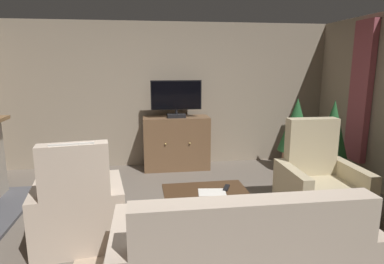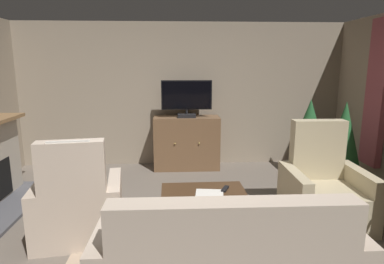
{
  "view_description": "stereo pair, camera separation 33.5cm",
  "coord_description": "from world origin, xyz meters",
  "px_view_note": "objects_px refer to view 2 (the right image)",
  "views": [
    {
      "loc": [
        -0.44,
        -3.24,
        1.87
      ],
      "look_at": [
        0.08,
        0.45,
        1.09
      ],
      "focal_mm": 30.94,
      "sensor_mm": 36.0,
      "label": 1
    },
    {
      "loc": [
        -0.11,
        -3.27,
        1.87
      ],
      "look_at": [
        0.08,
        0.45,
        1.09
      ],
      "focal_mm": 30.94,
      "sensor_mm": 36.0,
      "label": 2
    }
  ],
  "objects_px": {
    "potted_plant_leafy_by_curtain": "(343,145)",
    "cat": "(80,192)",
    "armchair_by_fireplace": "(324,192)",
    "tv_cabinet": "(187,144)",
    "tv_remote": "(225,189)",
    "armchair_facing_sofa": "(78,207)",
    "potted_plant_small_fern_corner": "(309,133)",
    "television": "(187,98)",
    "sofa_floral": "(226,263)",
    "coffee_table": "(204,196)",
    "folded_newspaper": "(210,193)"
  },
  "relations": [
    {
      "from": "potted_plant_leafy_by_curtain",
      "to": "cat",
      "type": "bearing_deg",
      "value": -179.82
    },
    {
      "from": "armchair_by_fireplace",
      "to": "tv_cabinet",
      "type": "bearing_deg",
      "value": 126.24
    },
    {
      "from": "tv_remote",
      "to": "cat",
      "type": "xyz_separation_m",
      "value": [
        -1.88,
        0.91,
        -0.37
      ]
    },
    {
      "from": "armchair_facing_sofa",
      "to": "armchair_by_fireplace",
      "type": "relative_size",
      "value": 0.98
    },
    {
      "from": "potted_plant_leafy_by_curtain",
      "to": "potted_plant_small_fern_corner",
      "type": "bearing_deg",
      "value": 95.45
    },
    {
      "from": "potted_plant_leafy_by_curtain",
      "to": "television",
      "type": "bearing_deg",
      "value": 148.43
    },
    {
      "from": "television",
      "to": "sofa_floral",
      "type": "bearing_deg",
      "value": -86.78
    },
    {
      "from": "armchair_facing_sofa",
      "to": "armchair_by_fireplace",
      "type": "xyz_separation_m",
      "value": [
        2.81,
        0.26,
        0.01
      ]
    },
    {
      "from": "tv_remote",
      "to": "armchair_facing_sofa",
      "type": "relative_size",
      "value": 0.15
    },
    {
      "from": "coffee_table",
      "to": "potted_plant_small_fern_corner",
      "type": "xyz_separation_m",
      "value": [
        1.95,
        1.94,
        0.3
      ]
    },
    {
      "from": "potted_plant_small_fern_corner",
      "to": "tv_cabinet",
      "type": "bearing_deg",
      "value": 168.96
    },
    {
      "from": "potted_plant_small_fern_corner",
      "to": "armchair_facing_sofa",
      "type": "bearing_deg",
      "value": -148.82
    },
    {
      "from": "folded_newspaper",
      "to": "cat",
      "type": "xyz_separation_m",
      "value": [
        -1.69,
        1.0,
        -0.36
      ]
    },
    {
      "from": "armchair_facing_sofa",
      "to": "cat",
      "type": "height_order",
      "value": "armchair_facing_sofa"
    },
    {
      "from": "television",
      "to": "armchair_facing_sofa",
      "type": "bearing_deg",
      "value": -117.95
    },
    {
      "from": "cat",
      "to": "television",
      "type": "bearing_deg",
      "value": 41.21
    },
    {
      "from": "folded_newspaper",
      "to": "potted_plant_small_fern_corner",
      "type": "height_order",
      "value": "potted_plant_small_fern_corner"
    },
    {
      "from": "sofa_floral",
      "to": "potted_plant_small_fern_corner",
      "type": "height_order",
      "value": "potted_plant_small_fern_corner"
    },
    {
      "from": "armchair_by_fireplace",
      "to": "potted_plant_small_fern_corner",
      "type": "height_order",
      "value": "potted_plant_small_fern_corner"
    },
    {
      "from": "tv_remote",
      "to": "folded_newspaper",
      "type": "distance_m",
      "value": 0.21
    },
    {
      "from": "potted_plant_leafy_by_curtain",
      "to": "cat",
      "type": "relative_size",
      "value": 1.9
    },
    {
      "from": "sofa_floral",
      "to": "television",
      "type": "bearing_deg",
      "value": 93.22
    },
    {
      "from": "tv_remote",
      "to": "armchair_facing_sofa",
      "type": "bearing_deg",
      "value": 117.25
    },
    {
      "from": "tv_cabinet",
      "to": "armchair_facing_sofa",
      "type": "relative_size",
      "value": 1.0
    },
    {
      "from": "coffee_table",
      "to": "armchair_facing_sofa",
      "type": "height_order",
      "value": "armchair_facing_sofa"
    },
    {
      "from": "armchair_by_fireplace",
      "to": "potted_plant_leafy_by_curtain",
      "type": "height_order",
      "value": "potted_plant_leafy_by_curtain"
    },
    {
      "from": "armchair_facing_sofa",
      "to": "potted_plant_leafy_by_curtain",
      "type": "xyz_separation_m",
      "value": [
        3.4,
        1.03,
        0.39
      ]
    },
    {
      "from": "tv_cabinet",
      "to": "folded_newspaper",
      "type": "relative_size",
      "value": 3.87
    },
    {
      "from": "tv_cabinet",
      "to": "potted_plant_leafy_by_curtain",
      "type": "bearing_deg",
      "value": -32.58
    },
    {
      "from": "television",
      "to": "potted_plant_small_fern_corner",
      "type": "xyz_separation_m",
      "value": [
        2.06,
        -0.35,
        -0.57
      ]
    },
    {
      "from": "folded_newspaper",
      "to": "sofa_floral",
      "type": "bearing_deg",
      "value": -82.11
    },
    {
      "from": "folded_newspaper",
      "to": "armchair_by_fireplace",
      "type": "xyz_separation_m",
      "value": [
        1.4,
        0.25,
        -0.12
      ]
    },
    {
      "from": "armchair_facing_sofa",
      "to": "potted_plant_small_fern_corner",
      "type": "relative_size",
      "value": 0.9
    },
    {
      "from": "folded_newspaper",
      "to": "sofa_floral",
      "type": "height_order",
      "value": "sofa_floral"
    },
    {
      "from": "armchair_facing_sofa",
      "to": "cat",
      "type": "distance_m",
      "value": 1.08
    },
    {
      "from": "coffee_table",
      "to": "sofa_floral",
      "type": "height_order",
      "value": "sofa_floral"
    },
    {
      "from": "armchair_by_fireplace",
      "to": "cat",
      "type": "distance_m",
      "value": 3.19
    },
    {
      "from": "folded_newspaper",
      "to": "cat",
      "type": "bearing_deg",
      "value": 156.1
    },
    {
      "from": "sofa_floral",
      "to": "potted_plant_small_fern_corner",
      "type": "xyz_separation_m",
      "value": [
        1.87,
        3.04,
        0.4
      ]
    },
    {
      "from": "coffee_table",
      "to": "armchair_facing_sofa",
      "type": "bearing_deg",
      "value": -177.25
    },
    {
      "from": "cat",
      "to": "armchair_by_fireplace",
      "type": "bearing_deg",
      "value": -13.66
    },
    {
      "from": "armchair_by_fireplace",
      "to": "armchair_facing_sofa",
      "type": "bearing_deg",
      "value": -174.63
    },
    {
      "from": "potted_plant_leafy_by_curtain",
      "to": "tv_cabinet",
      "type": "bearing_deg",
      "value": 147.42
    },
    {
      "from": "potted_plant_small_fern_corner",
      "to": "armchair_by_fireplace",
      "type": "bearing_deg",
      "value": -105.84
    },
    {
      "from": "folded_newspaper",
      "to": "coffee_table",
      "type": "bearing_deg",
      "value": 146.86
    },
    {
      "from": "armchair_by_fireplace",
      "to": "potted_plant_leafy_by_curtain",
      "type": "distance_m",
      "value": 1.03
    },
    {
      "from": "tv_cabinet",
      "to": "sofa_floral",
      "type": "height_order",
      "value": "sofa_floral"
    },
    {
      "from": "television",
      "to": "potted_plant_small_fern_corner",
      "type": "distance_m",
      "value": 2.16
    },
    {
      "from": "television",
      "to": "sofa_floral",
      "type": "xyz_separation_m",
      "value": [
        0.19,
        -3.39,
        -0.96
      ]
    },
    {
      "from": "tv_cabinet",
      "to": "tv_remote",
      "type": "height_order",
      "value": "tv_cabinet"
    }
  ]
}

